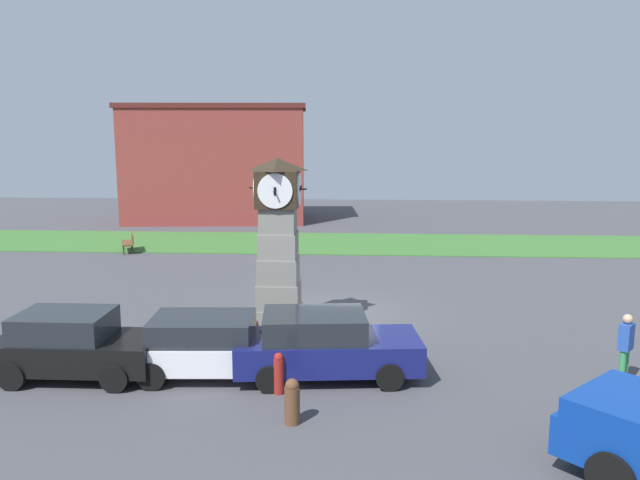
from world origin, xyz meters
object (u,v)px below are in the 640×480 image
car_near_tower (213,345)px  pedestrian_crossing_lot (626,344)px  clock_tower (278,248)px  car_navy_sedan (74,345)px  car_by_building (324,345)px  bench (129,241)px  bollard_end_row (255,335)px  bollard_mid_row (279,373)px  bollard_far_row (265,350)px  bollard_near_tower (292,401)px

car_near_tower → pedestrian_crossing_lot: size_ratio=2.66×
clock_tower → car_navy_sedan: 6.03m
car_navy_sedan → car_by_building: car_navy_sedan is taller
car_navy_sedan → bench: car_navy_sedan is taller
bollard_end_row → car_by_building: car_by_building is taller
bollard_mid_row → car_near_tower: bearing=150.4°
car_navy_sedan → car_near_tower: car_navy_sedan is taller
bollard_mid_row → bollard_far_row: bollard_far_row is taller
bollard_far_row → car_by_building: size_ratio=0.23×
bollard_end_row → pedestrian_crossing_lot: 9.03m
bollard_far_row → bollard_end_row: bearing=109.0°
bollard_mid_row → car_navy_sedan: (-4.94, 0.69, 0.32)m
bollard_end_row → bench: bench is taller
bollard_far_row → bollard_mid_row: bearing=-69.4°
pedestrian_crossing_lot → bench: bearing=138.5°
bollard_near_tower → bollard_end_row: size_ratio=1.10×
bollard_near_tower → bollard_end_row: bollard_near_tower is taller
car_near_tower → bench: size_ratio=2.62×
bollard_far_row → bollard_end_row: (-0.49, 1.41, -0.10)m
bollard_end_row → pedestrian_crossing_lot: bearing=-10.9°
bollard_near_tower → car_navy_sedan: bearing=158.5°
bollard_near_tower → bollard_far_row: bearing=108.9°
bollard_mid_row → car_by_building: bearing=47.6°
bollard_near_tower → car_near_tower: size_ratio=0.21×
bollard_mid_row → car_navy_sedan: car_navy_sedan is taller
bollard_mid_row → car_near_tower: (-1.70, 0.96, 0.26)m
bollard_near_tower → bollard_far_row: (-0.94, 2.75, 0.06)m
clock_tower → car_by_building: (1.49, -3.41, -1.69)m
bollard_far_row → pedestrian_crossing_lot: size_ratio=0.63×
bollard_end_row → car_near_tower: 1.93m
bollard_far_row → car_by_building: bearing=-10.9°
bench → bollard_near_tower: bearing=-61.0°
car_navy_sedan → clock_tower: bearing=40.5°
bollard_far_row → bollard_end_row: size_ratio=1.23×
bench → pedestrian_crossing_lot: size_ratio=1.02×
bollard_mid_row → bench: size_ratio=0.56×
pedestrian_crossing_lot → car_near_tower: bearing=-179.7°
car_near_tower → bollard_near_tower: bearing=-48.2°
bollard_end_row → car_by_building: size_ratio=0.19×
bollard_mid_row → car_near_tower: size_ratio=0.21×
bench → pedestrian_crossing_lot: pedestrian_crossing_lot is taller
car_navy_sedan → pedestrian_crossing_lot: (12.81, 0.33, 0.15)m
car_navy_sedan → bench: 16.17m
car_by_building → pedestrian_crossing_lot: size_ratio=2.71×
bollard_end_row → bench: size_ratio=0.51×
bollard_near_tower → car_near_tower: car_near_tower is taller
bollard_end_row → car_near_tower: car_near_tower is taller
bollard_mid_row → bollard_end_row: (-0.98, 2.72, -0.05)m
clock_tower → bench: (-8.80, 11.80, -1.95)m
bollard_end_row → bollard_far_row: bearing=-71.0°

